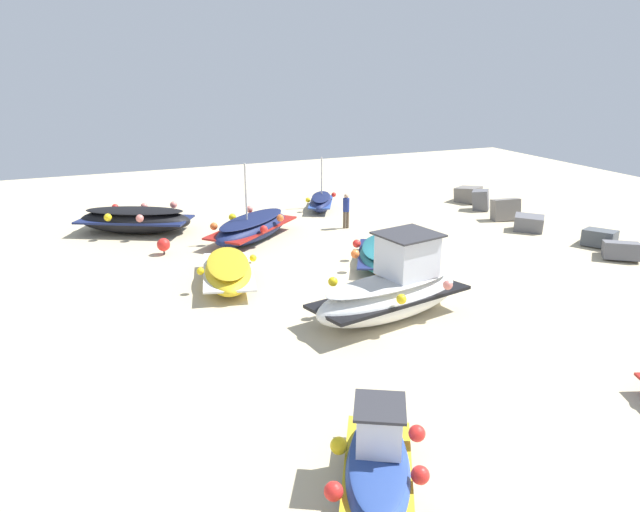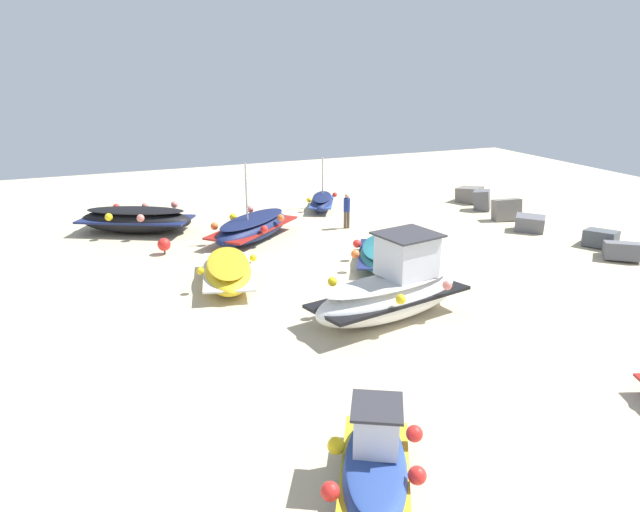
{
  "view_description": "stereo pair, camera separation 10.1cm",
  "coord_description": "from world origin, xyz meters",
  "px_view_note": "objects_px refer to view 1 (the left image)",
  "views": [
    {
      "loc": [
        18.43,
        -10.08,
        7.84
      ],
      "look_at": [
        -0.61,
        -2.09,
        0.9
      ],
      "focal_mm": 32.87,
      "sensor_mm": 36.0,
      "label": 1
    },
    {
      "loc": [
        18.47,
        -9.99,
        7.84
      ],
      "look_at": [
        -0.61,
        -2.09,
        0.9
      ],
      "focal_mm": 32.87,
      "sensor_mm": 36.0,
      "label": 2
    }
  ],
  "objects_px": {
    "fishing_boat_1": "(380,253)",
    "mooring_buoy_0": "(164,245)",
    "fishing_boat_4": "(392,290)",
    "person_walking": "(346,208)",
    "fishing_boat_2": "(378,464)",
    "fishing_boat_3": "(228,271)",
    "fishing_boat_6": "(321,202)",
    "fishing_boat_0": "(252,227)",
    "fishing_boat_5": "(135,219)"
  },
  "relations": [
    {
      "from": "fishing_boat_4",
      "to": "person_walking",
      "type": "xyz_separation_m",
      "value": [
        -10.03,
        3.11,
        0.06
      ]
    },
    {
      "from": "fishing_boat_1",
      "to": "mooring_buoy_0",
      "type": "distance_m",
      "value": 9.11
    },
    {
      "from": "fishing_boat_1",
      "to": "mooring_buoy_0",
      "type": "height_order",
      "value": "fishing_boat_1"
    },
    {
      "from": "fishing_boat_1",
      "to": "fishing_boat_3",
      "type": "bearing_deg",
      "value": -63.09
    },
    {
      "from": "fishing_boat_4",
      "to": "fishing_boat_6",
      "type": "relative_size",
      "value": 1.64
    },
    {
      "from": "fishing_boat_2",
      "to": "fishing_boat_1",
      "type": "bearing_deg",
      "value": 0.27
    },
    {
      "from": "fishing_boat_0",
      "to": "fishing_boat_5",
      "type": "height_order",
      "value": "fishing_boat_0"
    },
    {
      "from": "fishing_boat_3",
      "to": "fishing_boat_6",
      "type": "relative_size",
      "value": 1.32
    },
    {
      "from": "fishing_boat_0",
      "to": "fishing_boat_1",
      "type": "height_order",
      "value": "fishing_boat_0"
    },
    {
      "from": "fishing_boat_1",
      "to": "mooring_buoy_0",
      "type": "bearing_deg",
      "value": -91.58
    },
    {
      "from": "person_walking",
      "to": "fishing_boat_2",
      "type": "bearing_deg",
      "value": 164.13
    },
    {
      "from": "fishing_boat_1",
      "to": "fishing_boat_4",
      "type": "relative_size",
      "value": 0.76
    },
    {
      "from": "fishing_boat_4",
      "to": "person_walking",
      "type": "bearing_deg",
      "value": 61.86
    },
    {
      "from": "fishing_boat_0",
      "to": "fishing_boat_5",
      "type": "distance_m",
      "value": 5.81
    },
    {
      "from": "fishing_boat_3",
      "to": "mooring_buoy_0",
      "type": "distance_m",
      "value": 4.7
    },
    {
      "from": "fishing_boat_3",
      "to": "fishing_boat_2",
      "type": "bearing_deg",
      "value": 12.12
    },
    {
      "from": "fishing_boat_0",
      "to": "fishing_boat_6",
      "type": "height_order",
      "value": "fishing_boat_0"
    },
    {
      "from": "fishing_boat_0",
      "to": "fishing_boat_2",
      "type": "height_order",
      "value": "fishing_boat_0"
    },
    {
      "from": "fishing_boat_1",
      "to": "fishing_boat_5",
      "type": "distance_m",
      "value": 12.09
    },
    {
      "from": "fishing_boat_1",
      "to": "fishing_boat_0",
      "type": "bearing_deg",
      "value": -115.38
    },
    {
      "from": "fishing_boat_2",
      "to": "person_walking",
      "type": "relative_size",
      "value": 2.15
    },
    {
      "from": "fishing_boat_4",
      "to": "fishing_boat_1",
      "type": "bearing_deg",
      "value": 54.74
    },
    {
      "from": "fishing_boat_4",
      "to": "fishing_boat_6",
      "type": "distance_m",
      "value": 14.44
    },
    {
      "from": "fishing_boat_2",
      "to": "fishing_boat_4",
      "type": "relative_size",
      "value": 0.65
    },
    {
      "from": "mooring_buoy_0",
      "to": "fishing_boat_3",
      "type": "bearing_deg",
      "value": 20.77
    },
    {
      "from": "fishing_boat_1",
      "to": "person_walking",
      "type": "height_order",
      "value": "person_walking"
    },
    {
      "from": "fishing_boat_1",
      "to": "fishing_boat_4",
      "type": "bearing_deg",
      "value": 4.24
    },
    {
      "from": "mooring_buoy_0",
      "to": "fishing_boat_4",
      "type": "bearing_deg",
      "value": 31.57
    },
    {
      "from": "fishing_boat_2",
      "to": "fishing_boat_6",
      "type": "relative_size",
      "value": 1.06
    },
    {
      "from": "person_walking",
      "to": "fishing_boat_5",
      "type": "bearing_deg",
      "value": 78.79
    },
    {
      "from": "fishing_boat_4",
      "to": "mooring_buoy_0",
      "type": "bearing_deg",
      "value": 110.68
    },
    {
      "from": "mooring_buoy_0",
      "to": "fishing_boat_5",
      "type": "bearing_deg",
      "value": -169.76
    },
    {
      "from": "fishing_boat_1",
      "to": "fishing_boat_5",
      "type": "height_order",
      "value": "fishing_boat_5"
    },
    {
      "from": "fishing_boat_1",
      "to": "fishing_boat_2",
      "type": "relative_size",
      "value": 1.18
    },
    {
      "from": "fishing_boat_2",
      "to": "fishing_boat_0",
      "type": "bearing_deg",
      "value": 20.38
    },
    {
      "from": "fishing_boat_4",
      "to": "mooring_buoy_0",
      "type": "xyz_separation_m",
      "value": [
        -9.32,
        -5.73,
        -0.5
      ]
    },
    {
      "from": "fishing_boat_2",
      "to": "mooring_buoy_0",
      "type": "xyz_separation_m",
      "value": [
        -16.14,
        -1.59,
        -0.11
      ]
    },
    {
      "from": "mooring_buoy_0",
      "to": "person_walking",
      "type": "bearing_deg",
      "value": 94.61
    },
    {
      "from": "fishing_boat_1",
      "to": "mooring_buoy_0",
      "type": "relative_size",
      "value": 6.13
    },
    {
      "from": "fishing_boat_2",
      "to": "fishing_boat_5",
      "type": "height_order",
      "value": "fishing_boat_2"
    },
    {
      "from": "fishing_boat_1",
      "to": "person_walking",
      "type": "xyz_separation_m",
      "value": [
        -5.29,
        0.97,
        0.56
      ]
    },
    {
      "from": "fishing_boat_6",
      "to": "person_walking",
      "type": "height_order",
      "value": "fishing_boat_6"
    },
    {
      "from": "person_walking",
      "to": "fishing_boat_6",
      "type": "bearing_deg",
      "value": 2.34
    },
    {
      "from": "fishing_boat_0",
      "to": "fishing_boat_1",
      "type": "relative_size",
      "value": 1.18
    },
    {
      "from": "fishing_boat_1",
      "to": "fishing_boat_2",
      "type": "xyz_separation_m",
      "value": [
        11.56,
        -6.29,
        0.11
      ]
    },
    {
      "from": "fishing_boat_3",
      "to": "mooring_buoy_0",
      "type": "xyz_separation_m",
      "value": [
        -4.4,
        -1.67,
        -0.06
      ]
    },
    {
      "from": "fishing_boat_1",
      "to": "person_walking",
      "type": "distance_m",
      "value": 5.41
    },
    {
      "from": "fishing_boat_6",
      "to": "person_walking",
      "type": "bearing_deg",
      "value": 21.78
    },
    {
      "from": "fishing_boat_2",
      "to": "fishing_boat_6",
      "type": "distance_m",
      "value": 22.17
    },
    {
      "from": "fishing_boat_0",
      "to": "fishing_boat_5",
      "type": "bearing_deg",
      "value": 104.54
    }
  ]
}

